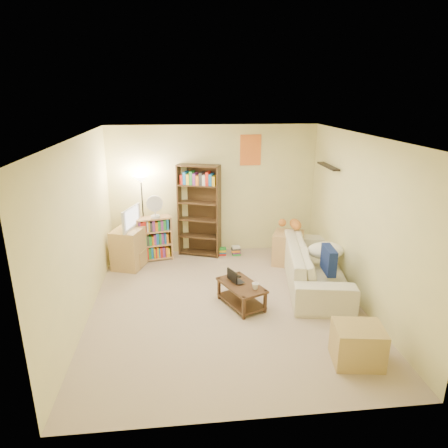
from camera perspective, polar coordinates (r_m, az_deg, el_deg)
The scene contains 19 objects.
room at distance 5.55m, azimuth 0.38°, elevation 3.30°, with size 4.50×4.54×2.52m.
sofa at distance 6.83m, azimuth 12.87°, elevation -5.72°, with size 1.28×2.41×0.67m, color beige.
navy_pillow at distance 6.29m, azimuth 14.73°, elevation -4.99°, with size 0.44×0.13×0.40m, color navy.
cream_blanket at distance 6.82m, azimuth 14.31°, elevation -3.70°, with size 0.62×0.44×0.26m, color white.
tabby_cat at distance 7.46m, azimuth 9.84°, elevation 0.01°, with size 0.53×0.26×0.18m.
coffee_table at distance 6.06m, azimuth 2.49°, elevation -9.73°, with size 0.73×0.90×0.35m.
laptop at distance 6.10m, azimuth 2.09°, elevation -7.95°, with size 0.31×0.36×0.02m, color black.
laptop_screen at distance 6.01m, azimuth 1.17°, elevation -7.40°, with size 0.01×0.26×0.18m, color white.
mug at distance 5.85m, azimuth 4.49°, elevation -8.83°, with size 0.14×0.14×0.09m, color white.
tv_remote at distance 6.23m, azimuth 1.86°, elevation -7.39°, with size 0.04×0.14×0.02m, color black.
tv_stand at distance 7.53m, azimuth -13.28°, elevation -3.25°, with size 0.48×0.68×0.73m, color tan.
television at distance 7.34m, azimuth -13.59°, elevation 0.84°, with size 0.31×0.69×0.40m, color black.
tall_bookshelf at distance 7.68m, azimuth -3.57°, elevation 2.22°, with size 0.85×0.53×1.79m.
short_bookshelf at distance 7.70m, azimuth -9.94°, elevation -2.06°, with size 0.70×0.40×0.84m.
desk_fan at distance 7.46m, azimuth -9.87°, elevation 2.57°, with size 0.30×0.17×0.43m.
floor_lamp at distance 7.55m, azimuth -11.67°, elevation 4.30°, with size 0.27×0.27×1.62m.
side_table at distance 7.55m, azimuth 9.10°, elevation -3.43°, with size 0.52×0.52×0.60m, color tan.
end_cabinet at distance 5.15m, azimuth 18.55°, elevation -16.01°, with size 0.56×0.47×0.47m, color tan.
book_stacks at distance 7.91m, azimuth 0.83°, elevation -3.86°, with size 0.45×0.17×0.18m.
Camera 1 is at (-0.61, -5.33, 3.04)m, focal length 32.00 mm.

